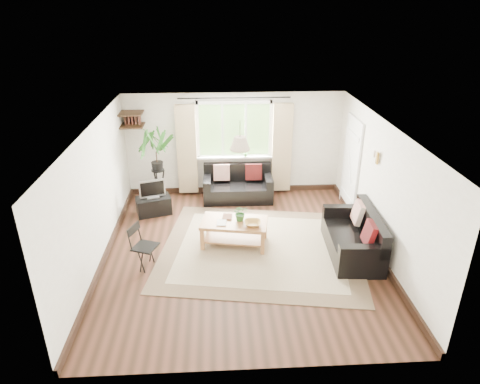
{
  "coord_description": "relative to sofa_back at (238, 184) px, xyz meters",
  "views": [
    {
      "loc": [
        -0.41,
        -6.75,
        4.35
      ],
      "look_at": [
        0.0,
        0.4,
        1.05
      ],
      "focal_mm": 32.0,
      "sensor_mm": 36.0,
      "label": 1
    }
  ],
  "objects": [
    {
      "name": "folding_chair",
      "position": [
        -1.74,
        -2.68,
        0.03
      ],
      "size": [
        0.54,
        0.54,
        0.8
      ],
      "primitive_type": null,
      "rotation": [
        0.0,
        0.0,
        1.21
      ],
      "color": "black",
      "rests_on": "floor"
    },
    {
      "name": "wall_back",
      "position": [
        -0.06,
        0.46,
        0.83
      ],
      "size": [
        5.0,
        0.02,
        2.4
      ],
      "primitive_type": "cube",
      "color": "beige",
      "rests_on": "floor"
    },
    {
      "name": "table_plant",
      "position": [
        -0.05,
        -1.97,
        0.28
      ],
      "size": [
        0.3,
        0.26,
        0.31
      ],
      "primitive_type": "imported",
      "rotation": [
        0.0,
        0.0,
        0.09
      ],
      "color": "#2A5B24",
      "rests_on": "coffee_table"
    },
    {
      "name": "window",
      "position": [
        -0.06,
        0.42,
        1.18
      ],
      "size": [
        2.5,
        0.16,
        2.16
      ],
      "primitive_type": null,
      "color": "white",
      "rests_on": "wall_back"
    },
    {
      "name": "tv",
      "position": [
        -1.87,
        -0.63,
        0.23
      ],
      "size": [
        0.58,
        0.34,
        0.42
      ],
      "primitive_type": null,
      "rotation": [
        0.0,
        0.0,
        0.3
      ],
      "color": "#A5A5AA",
      "rests_on": "tv_stand"
    },
    {
      "name": "rug",
      "position": [
        0.31,
        -2.2,
        -0.36
      ],
      "size": [
        4.11,
        3.68,
        0.02
      ],
      "primitive_type": "cube",
      "rotation": [
        0.0,
        0.0,
        -0.16
      ],
      "color": "beige",
      "rests_on": "floor"
    },
    {
      "name": "wall_sconce",
      "position": [
        2.37,
        -1.99,
        1.37
      ],
      "size": [
        0.12,
        0.12,
        0.28
      ],
      "primitive_type": null,
      "color": "beige",
      "rests_on": "wall_right"
    },
    {
      "name": "door",
      "position": [
        2.41,
        -0.59,
        0.63
      ],
      "size": [
        0.06,
        0.96,
        2.06
      ],
      "primitive_type": "cube",
      "color": "silver",
      "rests_on": "wall_right"
    },
    {
      "name": "wall_right",
      "position": [
        2.44,
        -2.29,
        0.83
      ],
      "size": [
        0.02,
        5.5,
        2.4
      ],
      "primitive_type": "cube",
      "color": "beige",
      "rests_on": "floor"
    },
    {
      "name": "book_b",
      "position": [
        -0.39,
        -1.83,
        0.14
      ],
      "size": [
        0.21,
        0.26,
        0.02
      ],
      "primitive_type": "imported",
      "rotation": [
        0.0,
        0.0,
        -0.12
      ],
      "color": "#533021",
      "rests_on": "coffee_table"
    },
    {
      "name": "palm_stand",
      "position": [
        -1.81,
        -0.04,
        0.49
      ],
      "size": [
        0.68,
        0.68,
        1.72
      ],
      "primitive_type": null,
      "rotation": [
        0.0,
        0.0,
        0.01
      ],
      "color": "black",
      "rests_on": "floor"
    },
    {
      "name": "corner_shelf",
      "position": [
        -2.31,
        0.21,
        1.52
      ],
      "size": [
        0.5,
        0.5,
        0.34
      ],
      "primitive_type": null,
      "color": "black",
      "rests_on": "wall_back"
    },
    {
      "name": "ceiling",
      "position": [
        -0.06,
        -2.29,
        2.03
      ],
      "size": [
        5.5,
        5.5,
        0.0
      ],
      "primitive_type": "plane",
      "rotation": [
        3.14,
        0.0,
        0.0
      ],
      "color": "white",
      "rests_on": "floor"
    },
    {
      "name": "wall_front",
      "position": [
        -0.06,
        -5.04,
        0.83
      ],
      "size": [
        5.0,
        0.02,
        2.4
      ],
      "primitive_type": "cube",
      "color": "beige",
      "rests_on": "floor"
    },
    {
      "name": "sill_plant",
      "position": [
        0.19,
        0.34,
        0.69
      ],
      "size": [
        0.14,
        0.1,
        0.27
      ],
      "primitive_type": "imported",
      "color": "#2D6023",
      "rests_on": "window"
    },
    {
      "name": "sofa_right",
      "position": [
        1.97,
        -2.44,
        0.02
      ],
      "size": [
        1.7,
        0.92,
        0.78
      ],
      "primitive_type": null,
      "rotation": [
        0.0,
        0.0,
        -1.63
      ],
      "color": "black",
      "rests_on": "floor"
    },
    {
      "name": "coffee_table",
      "position": [
        -0.17,
        -2.01,
        -0.12
      ],
      "size": [
        1.33,
        0.88,
        0.5
      ],
      "primitive_type": null,
      "rotation": [
        0.0,
        0.0,
        -0.18
      ],
      "color": "brown",
      "rests_on": "floor"
    },
    {
      "name": "book_a",
      "position": [
        -0.5,
        -2.06,
        0.14
      ],
      "size": [
        0.19,
        0.25,
        0.02
      ],
      "primitive_type": "imported",
      "rotation": [
        0.0,
        0.0,
        -0.07
      ],
      "color": "silver",
      "rests_on": "coffee_table"
    },
    {
      "name": "pendant_lamp",
      "position": [
        -0.06,
        -1.89,
        1.68
      ],
      "size": [
        0.36,
        0.36,
        0.54
      ],
      "primitive_type": null,
      "color": "beige",
      "rests_on": "ceiling"
    },
    {
      "name": "floor",
      "position": [
        -0.06,
        -2.29,
        -0.37
      ],
      "size": [
        5.5,
        5.5,
        0.0
      ],
      "primitive_type": "plane",
      "color": "black",
      "rests_on": "ground"
    },
    {
      "name": "tv_stand",
      "position": [
        -1.87,
        -0.63,
        -0.18
      ],
      "size": [
        0.81,
        0.6,
        0.39
      ],
      "primitive_type": "cube",
      "rotation": [
        0.0,
        0.0,
        0.3
      ],
      "color": "black",
      "rests_on": "floor"
    },
    {
      "name": "wall_left",
      "position": [
        -2.56,
        -2.29,
        0.83
      ],
      "size": [
        0.02,
        5.5,
        2.4
      ],
      "primitive_type": "cube",
      "color": "beige",
      "rests_on": "floor"
    },
    {
      "name": "bowl",
      "position": [
        0.16,
        -2.18,
        0.17
      ],
      "size": [
        0.34,
        0.34,
        0.08
      ],
      "primitive_type": "imported",
      "rotation": [
        0.0,
        0.0,
        -0.07
      ],
      "color": "#A57C39",
      "rests_on": "coffee_table"
    },
    {
      "name": "sofa_back",
      "position": [
        0.0,
        0.0,
        0.0
      ],
      "size": [
        1.59,
        0.81,
        0.74
      ],
      "primitive_type": null,
      "rotation": [
        0.0,
        0.0,
        -0.01
      ],
      "color": "black",
      "rests_on": "floor"
    }
  ]
}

